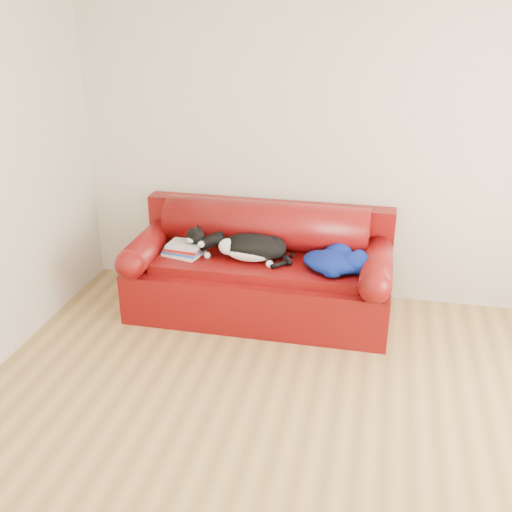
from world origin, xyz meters
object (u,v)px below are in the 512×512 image
at_px(book_stack, 184,249).
at_px(cat, 252,248).
at_px(sofa_base, 260,286).
at_px(blanket, 337,260).

relative_size(book_stack, cat, 0.45).
bearing_deg(sofa_base, cat, -128.61).
bearing_deg(cat, sofa_base, 47.55).
relative_size(cat, blanket, 1.23).
relative_size(book_stack, blanket, 0.56).
xyz_separation_m(sofa_base, book_stack, (-0.61, -0.08, 0.31)).
height_order(sofa_base, book_stack, book_stack).
bearing_deg(sofa_base, blanket, -8.33).
xyz_separation_m(sofa_base, cat, (-0.05, -0.06, 0.36)).
distance_m(cat, blanket, 0.68).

